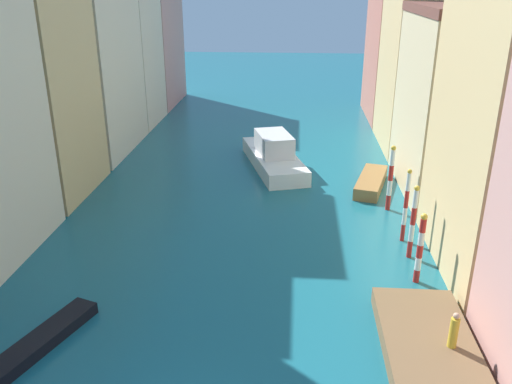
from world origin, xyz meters
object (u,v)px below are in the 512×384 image
at_px(waterfront_dock, 429,348).
at_px(mooring_pole_0, 420,248).
at_px(mooring_pole_2, 406,205).
at_px(gondola_black, 4,370).
at_px(vaporetto_white, 274,155).
at_px(motorboat_0, 371,182).
at_px(mooring_pole_1, 413,221).
at_px(mooring_pole_3, 391,178).
at_px(person_on_dock, 454,331).

xyz_separation_m(waterfront_dock, mooring_pole_0, (0.68, 5.88, 1.59)).
height_order(mooring_pole_2, gondola_black, mooring_pole_2).
distance_m(vaporetto_white, motorboat_0, 8.56).
bearing_deg(mooring_pole_0, mooring_pole_1, 87.25).
bearing_deg(mooring_pole_3, person_on_dock, -89.43).
height_order(person_on_dock, motorboat_0, person_on_dock).
relative_size(mooring_pole_1, motorboat_0, 0.70).
xyz_separation_m(person_on_dock, gondola_black, (-17.80, -2.15, -1.26)).
height_order(waterfront_dock, mooring_pole_1, mooring_pole_1).
height_order(person_on_dock, mooring_pole_2, mooring_pole_2).
bearing_deg(motorboat_0, person_on_dock, -87.67).
height_order(gondola_black, motorboat_0, motorboat_0).
distance_m(waterfront_dock, mooring_pole_0, 6.13).
bearing_deg(vaporetto_white, mooring_pole_2, -56.88).
height_order(person_on_dock, mooring_pole_3, mooring_pole_3).
height_order(mooring_pole_0, motorboat_0, mooring_pole_0).
bearing_deg(gondola_black, vaporetto_white, 69.73).
bearing_deg(mooring_pole_3, mooring_pole_2, -87.91).
relative_size(person_on_dock, mooring_pole_3, 0.35).
distance_m(mooring_pole_2, mooring_pole_3, 4.59).
xyz_separation_m(mooring_pole_2, motorboat_0, (-0.81, 8.61, -1.87)).
bearing_deg(gondola_black, person_on_dock, 6.88).
height_order(mooring_pole_2, vaporetto_white, mooring_pole_2).
bearing_deg(mooring_pole_1, mooring_pole_0, -92.75).
distance_m(mooring_pole_1, motorboat_0, 10.82).
relative_size(mooring_pole_3, vaporetto_white, 0.42).
bearing_deg(waterfront_dock, mooring_pole_0, 83.36).
bearing_deg(gondola_black, mooring_pole_3, 44.99).
distance_m(person_on_dock, gondola_black, 17.98).
xyz_separation_m(mooring_pole_2, gondola_black, (-17.82, -13.06, -2.04)).
xyz_separation_m(mooring_pole_0, vaporetto_white, (-8.20, 17.39, -0.96)).
xyz_separation_m(mooring_pole_3, gondola_black, (-17.65, -17.65, -2.05)).
relative_size(person_on_dock, gondola_black, 0.17).
bearing_deg(motorboat_0, vaporetto_white, 151.25).
distance_m(waterfront_dock, mooring_pole_1, 8.75).
distance_m(waterfront_dock, vaporetto_white, 24.46).
distance_m(mooring_pole_0, mooring_pole_3, 9.26).
height_order(mooring_pole_0, vaporetto_white, mooring_pole_0).
bearing_deg(mooring_pole_2, mooring_pole_0, -91.26).
xyz_separation_m(mooring_pole_2, vaporetto_white, (-8.30, 12.72, -1.29)).
bearing_deg(person_on_dock, waterfront_dock, 154.84).
relative_size(mooring_pole_1, mooring_pole_2, 0.95).
height_order(mooring_pole_0, mooring_pole_3, mooring_pole_3).
height_order(mooring_pole_2, motorboat_0, mooring_pole_2).
bearing_deg(mooring_pole_1, waterfront_dock, -95.44).
bearing_deg(person_on_dock, mooring_pole_3, 90.57).
xyz_separation_m(waterfront_dock, mooring_pole_2, (0.79, 10.55, 1.92)).
height_order(waterfront_dock, mooring_pole_3, mooring_pole_3).
xyz_separation_m(mooring_pole_3, vaporetto_white, (-8.13, 8.13, -1.29)).
bearing_deg(motorboat_0, mooring_pole_3, -80.95).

